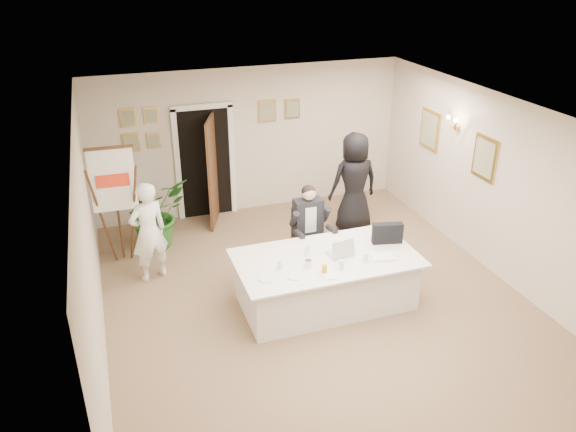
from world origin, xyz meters
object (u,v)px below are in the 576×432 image
(conference_table, at_px, (326,280))
(paper_stack, at_px, (383,257))
(seated_man, at_px, (309,227))
(oj_glass, at_px, (324,269))
(laptop, at_px, (340,245))
(flip_chart, at_px, (117,211))
(steel_jug, at_px, (308,264))
(standing_woman, at_px, (354,182))
(laptop_bag, at_px, (387,233))
(potted_palm, at_px, (155,214))
(standing_man, at_px, (149,232))

(conference_table, height_order, paper_stack, paper_stack)
(seated_man, height_order, oj_glass, seated_man)
(laptop, bearing_deg, flip_chart, 134.01)
(flip_chart, bearing_deg, steel_jug, -45.58)
(standing_woman, distance_m, oj_glass, 2.98)
(paper_stack, height_order, steel_jug, steel_jug)
(oj_glass, bearing_deg, seated_man, 77.01)
(laptop_bag, distance_m, oj_glass, 1.31)
(flip_chart, bearing_deg, laptop, -37.03)
(conference_table, xyz_separation_m, seated_man, (0.14, 1.06, 0.33))
(paper_stack, xyz_separation_m, steel_jug, (-1.08, 0.11, 0.04))
(potted_palm, distance_m, paper_stack, 4.07)
(seated_man, relative_size, oj_glass, 11.05)
(paper_stack, bearing_deg, flip_chart, 143.84)
(flip_chart, xyz_separation_m, laptop, (2.92, -2.21, 0.00))
(potted_palm, xyz_separation_m, laptop, (2.32, -2.59, 0.31))
(paper_stack, distance_m, oj_glass, 0.94)
(conference_table, relative_size, standing_woman, 1.41)
(potted_palm, xyz_separation_m, steel_jug, (1.76, -2.80, 0.23))
(conference_table, distance_m, steel_jug, 0.58)
(standing_woman, relative_size, paper_stack, 5.68)
(standing_woman, xyz_separation_m, laptop_bag, (-0.40, -2.01, 0.01))
(laptop, xyz_separation_m, oj_glass, (-0.41, -0.42, -0.07))
(seated_man, distance_m, standing_man, 2.49)
(flip_chart, xyz_separation_m, steel_jug, (2.36, -2.41, -0.08))
(flip_chart, distance_m, steel_jug, 3.38)
(seated_man, bearing_deg, laptop, -95.46)
(potted_palm, distance_m, steel_jug, 3.31)
(potted_palm, bearing_deg, steel_jug, -57.82)
(flip_chart, height_order, laptop, flip_chart)
(conference_table, height_order, seated_man, seated_man)
(flip_chart, height_order, standing_man, flip_chart)
(seated_man, relative_size, laptop_bag, 3.22)
(standing_man, height_order, laptop_bag, standing_man)
(conference_table, bearing_deg, oj_glass, -116.18)
(seated_man, distance_m, potted_palm, 2.74)
(standing_woman, height_order, paper_stack, standing_woman)
(laptop, xyz_separation_m, laptop_bag, (0.80, 0.08, 0.02))
(standing_woman, bearing_deg, oj_glass, 57.77)
(seated_man, height_order, standing_woman, standing_woman)
(standing_man, bearing_deg, potted_palm, -120.04)
(standing_man, height_order, standing_woman, standing_woman)
(laptop_bag, relative_size, steel_jug, 4.05)
(seated_man, bearing_deg, oj_glass, -112.71)
(oj_glass, xyz_separation_m, steel_jug, (-0.15, 0.22, -0.01))
(paper_stack, bearing_deg, steel_jug, 174.45)
(standing_woman, bearing_deg, standing_man, 9.33)
(seated_man, height_order, potted_palm, seated_man)
(standing_woman, height_order, laptop, standing_woman)
(standing_man, distance_m, potted_palm, 1.13)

